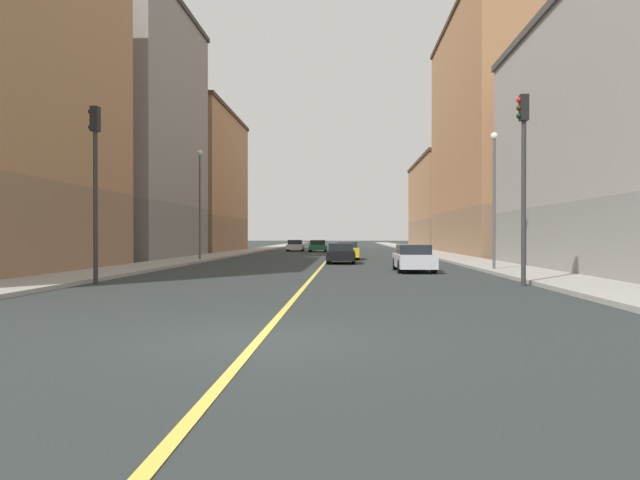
{
  "coord_description": "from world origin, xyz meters",
  "views": [
    {
      "loc": [
        1.49,
        -9.9,
        1.75
      ],
      "look_at": [
        -1.21,
        47.0,
        1.34
      ],
      "focal_mm": 33.22,
      "sensor_mm": 36.0,
      "label": 1
    }
  ],
  "objects_px": {
    "building_left_far": "(448,204)",
    "car_white": "(295,246)",
    "traffic_light_right_near": "(95,170)",
    "street_lamp_right_near": "(200,193)",
    "car_silver": "(414,258)",
    "street_lamp_left_near": "(494,185)",
    "traffic_light_left_near": "(523,164)",
    "building_right_distant": "(195,182)",
    "car_green": "(318,246)",
    "building_right_midblock": "(130,132)",
    "car_black": "(341,253)",
    "car_yellow": "(347,251)",
    "building_left_mid": "(496,134)"
  },
  "relations": [
    {
      "from": "building_left_far",
      "to": "car_white",
      "type": "relative_size",
      "value": 5.55
    },
    {
      "from": "traffic_light_right_near",
      "to": "street_lamp_right_near",
      "type": "relative_size",
      "value": 0.86
    },
    {
      "from": "car_white",
      "to": "car_silver",
      "type": "bearing_deg",
      "value": -76.38
    },
    {
      "from": "street_lamp_left_near",
      "to": "car_silver",
      "type": "xyz_separation_m",
      "value": [
        -3.91,
        -0.08,
        -3.57
      ]
    },
    {
      "from": "building_left_far",
      "to": "traffic_light_left_near",
      "type": "distance_m",
      "value": 62.31
    },
    {
      "from": "street_lamp_left_near",
      "to": "car_white",
      "type": "bearing_deg",
      "value": 109.08
    },
    {
      "from": "building_right_distant",
      "to": "car_green",
      "type": "xyz_separation_m",
      "value": [
        13.49,
        0.53,
        -7.01
      ]
    },
    {
      "from": "car_green",
      "to": "car_silver",
      "type": "height_order",
      "value": "car_silver"
    },
    {
      "from": "building_right_midblock",
      "to": "car_white",
      "type": "relative_size",
      "value": 4.35
    },
    {
      "from": "building_right_distant",
      "to": "car_silver",
      "type": "distance_m",
      "value": 40.98
    },
    {
      "from": "traffic_light_right_near",
      "to": "car_black",
      "type": "distance_m",
      "value": 18.94
    },
    {
      "from": "building_left_far",
      "to": "building_right_midblock",
      "type": "distance_m",
      "value": 48.81
    },
    {
      "from": "building_right_midblock",
      "to": "building_right_distant",
      "type": "bearing_deg",
      "value": 90.0
    },
    {
      "from": "building_right_midblock",
      "to": "car_black",
      "type": "relative_size",
      "value": 4.81
    },
    {
      "from": "building_left_far",
      "to": "traffic_light_right_near",
      "type": "xyz_separation_m",
      "value": [
        -22.9,
        -61.81,
        -1.99
      ]
    },
    {
      "from": "traffic_light_left_near",
      "to": "car_green",
      "type": "relative_size",
      "value": 1.49
    },
    {
      "from": "building_left_far",
      "to": "traffic_light_right_near",
      "type": "distance_m",
      "value": 65.95
    },
    {
      "from": "street_lamp_right_near",
      "to": "car_black",
      "type": "xyz_separation_m",
      "value": [
        9.67,
        -2.48,
        -4.0
      ]
    },
    {
      "from": "traffic_light_right_near",
      "to": "car_yellow",
      "type": "xyz_separation_m",
      "value": [
        9.02,
        22.78,
        -3.46
      ]
    },
    {
      "from": "traffic_light_right_near",
      "to": "car_black",
      "type": "bearing_deg",
      "value": 62.21
    },
    {
      "from": "building_left_mid",
      "to": "building_right_midblock",
      "type": "distance_m",
      "value": 32.59
    },
    {
      "from": "street_lamp_left_near",
      "to": "car_yellow",
      "type": "distance_m",
      "value": 16.59
    },
    {
      "from": "car_white",
      "to": "traffic_light_left_near",
      "type": "bearing_deg",
      "value": -75.32
    },
    {
      "from": "building_right_distant",
      "to": "car_green",
      "type": "bearing_deg",
      "value": 2.23
    },
    {
      "from": "building_left_far",
      "to": "car_white",
      "type": "xyz_separation_m",
      "value": [
        -19.79,
        -15.63,
        -5.48
      ]
    },
    {
      "from": "street_lamp_left_near",
      "to": "car_green",
      "type": "xyz_separation_m",
      "value": [
        -10.4,
        35.53,
        -3.58
      ]
    },
    {
      "from": "building_left_far",
      "to": "street_lamp_left_near",
      "type": "bearing_deg",
      "value": -97.12
    },
    {
      "from": "building_left_far",
      "to": "building_right_distant",
      "type": "bearing_deg",
      "value": -148.77
    },
    {
      "from": "car_black",
      "to": "car_silver",
      "type": "xyz_separation_m",
      "value": [
        3.63,
        -8.28,
        0.0
      ]
    },
    {
      "from": "building_left_mid",
      "to": "building_left_far",
      "type": "distance_m",
      "value": 27.19
    },
    {
      "from": "building_left_mid",
      "to": "car_green",
      "type": "bearing_deg",
      "value": 153.05
    },
    {
      "from": "traffic_light_right_near",
      "to": "street_lamp_left_near",
      "type": "relative_size",
      "value": 0.96
    },
    {
      "from": "street_lamp_left_near",
      "to": "car_white",
      "type": "height_order",
      "value": "street_lamp_left_near"
    },
    {
      "from": "building_left_far",
      "to": "building_right_distant",
      "type": "relative_size",
      "value": 1.26
    },
    {
      "from": "street_lamp_right_near",
      "to": "car_yellow",
      "type": "relative_size",
      "value": 1.68
    },
    {
      "from": "street_lamp_right_near",
      "to": "building_right_distant",
      "type": "bearing_deg",
      "value": 105.37
    },
    {
      "from": "traffic_light_left_near",
      "to": "car_silver",
      "type": "height_order",
      "value": "traffic_light_left_near"
    },
    {
      "from": "traffic_light_left_near",
      "to": "car_black",
      "type": "distance_m",
      "value": 18.08
    },
    {
      "from": "car_yellow",
      "to": "car_white",
      "type": "height_order",
      "value": "car_yellow"
    },
    {
      "from": "building_left_far",
      "to": "building_left_mid",
      "type": "bearing_deg",
      "value": -90.0
    },
    {
      "from": "car_green",
      "to": "building_left_mid",
      "type": "bearing_deg",
      "value": -26.95
    },
    {
      "from": "traffic_light_right_near",
      "to": "car_yellow",
      "type": "height_order",
      "value": "traffic_light_right_near"
    },
    {
      "from": "building_right_midblock",
      "to": "street_lamp_right_near",
      "type": "relative_size",
      "value": 2.62
    },
    {
      "from": "car_silver",
      "to": "building_left_far",
      "type": "bearing_deg",
      "value": 78.83
    },
    {
      "from": "traffic_light_right_near",
      "to": "car_yellow",
      "type": "relative_size",
      "value": 1.45
    },
    {
      "from": "traffic_light_right_near",
      "to": "car_silver",
      "type": "bearing_deg",
      "value": 33.63
    },
    {
      "from": "building_right_midblock",
      "to": "building_right_distant",
      "type": "height_order",
      "value": "building_right_midblock"
    },
    {
      "from": "street_lamp_left_near",
      "to": "car_silver",
      "type": "relative_size",
      "value": 1.45
    },
    {
      "from": "traffic_light_right_near",
      "to": "car_white",
      "type": "xyz_separation_m",
      "value": [
        3.11,
        46.18,
        -3.49
      ]
    },
    {
      "from": "building_right_midblock",
      "to": "car_green",
      "type": "distance_m",
      "value": 25.69
    }
  ]
}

